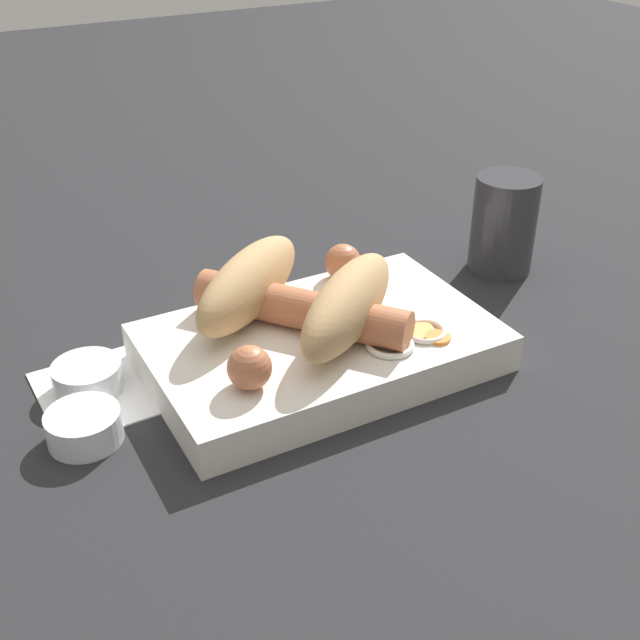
# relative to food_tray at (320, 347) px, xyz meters

# --- Properties ---
(ground_plane) EXTENTS (3.00, 3.00, 0.00)m
(ground_plane) POSITION_rel_food_tray_xyz_m (0.00, 0.00, -0.02)
(ground_plane) COLOR #232326
(food_tray) EXTENTS (0.27, 0.17, 0.03)m
(food_tray) POSITION_rel_food_tray_xyz_m (0.00, 0.00, 0.00)
(food_tray) COLOR silver
(food_tray) RESTS_ON ground_plane
(bread_roll) EXTENTS (0.20, 0.20, 0.06)m
(bread_roll) POSITION_rel_food_tray_xyz_m (-0.01, 0.02, 0.04)
(bread_roll) COLOR tan
(bread_roll) RESTS_ON food_tray
(sausage) EXTENTS (0.17, 0.16, 0.03)m
(sausage) POSITION_rel_food_tray_xyz_m (-0.01, 0.01, 0.03)
(sausage) COLOR #B26642
(sausage) RESTS_ON food_tray
(pickled_veggies) EXTENTS (0.07, 0.08, 0.01)m
(pickled_veggies) POSITION_rel_food_tray_xyz_m (0.05, -0.04, 0.02)
(pickled_veggies) COLOR orange
(pickled_veggies) RESTS_ON food_tray
(napkin) EXTENTS (0.11, 0.11, 0.00)m
(napkin) POSITION_rel_food_tray_xyz_m (-0.16, 0.05, -0.01)
(napkin) COLOR white
(napkin) RESTS_ON ground_plane
(condiment_cup_near) EXTENTS (0.05, 0.05, 0.02)m
(condiment_cup_near) POSITION_rel_food_tray_xyz_m (-0.18, 0.05, -0.01)
(condiment_cup_near) COLOR silver
(condiment_cup_near) RESTS_ON ground_plane
(condiment_cup_far) EXTENTS (0.05, 0.05, 0.02)m
(condiment_cup_far) POSITION_rel_food_tray_xyz_m (-0.19, -0.01, -0.01)
(condiment_cup_far) COLOR silver
(condiment_cup_far) RESTS_ON ground_plane
(drink_glass) EXTENTS (0.06, 0.06, 0.10)m
(drink_glass) POSITION_rel_food_tray_xyz_m (0.24, 0.06, 0.03)
(drink_glass) COLOR #333338
(drink_glass) RESTS_ON ground_plane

